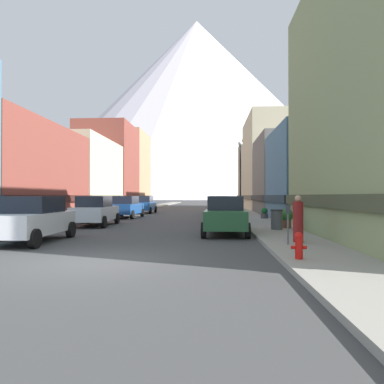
# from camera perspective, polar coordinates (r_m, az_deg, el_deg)

# --- Properties ---
(ground_plane) EXTENTS (400.00, 400.00, 0.00)m
(ground_plane) POSITION_cam_1_polar(r_m,az_deg,el_deg) (10.19, -15.34, -10.76)
(ground_plane) COLOR #3F3F3F
(sidewalk_left) EXTENTS (2.50, 100.00, 0.15)m
(sidewalk_left) POSITION_cam_1_polar(r_m,az_deg,el_deg) (45.53, -8.77, -2.76)
(sidewalk_left) COLOR gray
(sidewalk_left) RESTS_ON ground
(sidewalk_right) EXTENTS (2.50, 100.00, 0.15)m
(sidewalk_right) POSITION_cam_1_polar(r_m,az_deg,el_deg) (44.65, 7.15, -2.80)
(sidewalk_right) COLOR gray
(sidewalk_right) RESTS_ON ground
(storefront_left_1) EXTENTS (6.86, 12.97, 6.80)m
(storefront_left_1) POSITION_cam_1_polar(r_m,az_deg,el_deg) (27.95, -26.81, 2.49)
(storefront_left_1) COLOR brown
(storefront_left_1) RESTS_ON ground
(storefront_left_2) EXTENTS (10.00, 11.69, 7.67)m
(storefront_left_2) POSITION_cam_1_polar(r_m,az_deg,el_deg) (39.91, -19.72, 2.16)
(storefront_left_2) COLOR beige
(storefront_left_2) RESTS_ON ground
(storefront_left_3) EXTENTS (7.04, 9.14, 11.31)m
(storefront_left_3) POSITION_cam_1_polar(r_m,az_deg,el_deg) (49.77, -13.24, 3.66)
(storefront_left_3) COLOR brown
(storefront_left_3) RESTS_ON ground
(storefront_left_4) EXTENTS (9.77, 9.83, 11.95)m
(storefront_left_4) POSITION_cam_1_polar(r_m,az_deg,el_deg) (59.36, -11.88, 3.28)
(storefront_left_4) COLOR tan
(storefront_left_4) RESTS_ON ground
(storefront_right_1) EXTENTS (8.33, 8.42, 6.42)m
(storefront_right_1) POSITION_cam_1_polar(r_m,az_deg,el_deg) (26.63, 21.44, 2.22)
(storefront_right_1) COLOR slate
(storefront_right_1) RESTS_ON ground
(storefront_right_2) EXTENTS (7.10, 8.70, 7.36)m
(storefront_right_2) POSITION_cam_1_polar(r_m,az_deg,el_deg) (35.04, 15.93, 2.28)
(storefront_right_2) COLOR #66605B
(storefront_right_2) RESTS_ON ground
(storefront_right_3) EXTENTS (9.72, 12.45, 11.42)m
(storefront_right_3) POSITION_cam_1_polar(r_m,az_deg,el_deg) (46.06, 14.53, 4.07)
(storefront_right_3) COLOR beige
(storefront_right_3) RESTS_ON ground
(storefront_right_4) EXTENTS (6.36, 9.42, 9.89)m
(storefront_right_4) POSITION_cam_1_polar(r_m,az_deg,el_deg) (56.51, 10.68, 2.44)
(storefront_right_4) COLOR beige
(storefront_right_4) RESTS_ON ground
(car_left_0) EXTENTS (2.14, 4.44, 1.78)m
(car_left_0) POSITION_cam_1_polar(r_m,az_deg,el_deg) (15.31, -24.00, -3.92)
(car_left_0) COLOR silver
(car_left_0) RESTS_ON ground
(car_left_1) EXTENTS (2.22, 4.47, 1.78)m
(car_left_1) POSITION_cam_1_polar(r_m,az_deg,el_deg) (22.28, -15.08, -2.89)
(car_left_1) COLOR silver
(car_left_1) RESTS_ON ground
(car_left_2) EXTENTS (2.23, 4.48, 1.78)m
(car_left_2) POSITION_cam_1_polar(r_m,az_deg,el_deg) (29.78, -10.37, -2.32)
(car_left_2) COLOR #19478C
(car_left_2) RESTS_ON ground
(car_left_3) EXTENTS (2.07, 4.41, 1.78)m
(car_left_3) POSITION_cam_1_polar(r_m,az_deg,el_deg) (37.23, -7.61, -1.98)
(car_left_3) COLOR #19478C
(car_left_3) RESTS_ON ground
(car_right_0) EXTENTS (2.18, 4.45, 1.78)m
(car_right_0) POSITION_cam_1_polar(r_m,az_deg,el_deg) (16.91, 5.30, -3.65)
(car_right_0) COLOR #265933
(car_right_0) RESTS_ON ground
(car_right_1) EXTENTS (2.06, 4.40, 1.78)m
(car_right_1) POSITION_cam_1_polar(r_m,az_deg,el_deg) (23.41, 4.72, -2.80)
(car_right_1) COLOR slate
(car_right_1) RESTS_ON ground
(car_right_2) EXTENTS (2.10, 4.42, 1.78)m
(car_right_2) POSITION_cam_1_polar(r_m,az_deg,el_deg) (32.01, 4.31, -2.21)
(car_right_2) COLOR black
(car_right_2) RESTS_ON ground
(car_right_3) EXTENTS (2.19, 4.46, 1.78)m
(car_right_3) POSITION_cam_1_polar(r_m,az_deg,el_deg) (38.28, 4.13, -1.94)
(car_right_3) COLOR #591E72
(car_right_3) RESTS_ON ground
(fire_hydrant_near) EXTENTS (0.40, 0.22, 0.70)m
(fire_hydrant_near) POSITION_cam_1_polar(r_m,az_deg,el_deg) (9.88, 16.60, -8.00)
(fire_hydrant_near) COLOR red
(fire_hydrant_near) RESTS_ON sidewalk_right
(parking_meter_near) EXTENTS (0.14, 0.10, 1.33)m
(parking_meter_near) POSITION_cam_1_polar(r_m,az_deg,el_deg) (12.61, 14.97, -4.16)
(parking_meter_near) COLOR #595960
(parking_meter_near) RESTS_ON sidewalk_right
(trash_bin_right) EXTENTS (0.59, 0.59, 0.98)m
(trash_bin_right) POSITION_cam_1_polar(r_m,az_deg,el_deg) (18.13, 13.29, -4.24)
(trash_bin_right) COLOR #4C5156
(trash_bin_right) RESTS_ON sidewalk_right
(potted_plant_0) EXTENTS (0.52, 0.52, 0.83)m
(potted_plant_0) POSITION_cam_1_polar(r_m,az_deg,el_deg) (27.41, -18.64, -3.16)
(potted_plant_0) COLOR gray
(potted_plant_0) RESTS_ON sidewalk_left
(potted_plant_1) EXTENTS (0.54, 0.54, 0.78)m
(potted_plant_1) POSITION_cam_1_polar(r_m,az_deg,el_deg) (26.78, 11.41, -3.35)
(potted_plant_1) COLOR #4C4C51
(potted_plant_1) RESTS_ON sidewalk_right
(potted_plant_2) EXTENTS (0.65, 0.65, 0.98)m
(potted_plant_2) POSITION_cam_1_polar(r_m,az_deg,el_deg) (19.03, 14.80, -3.86)
(potted_plant_2) COLOR brown
(potted_plant_2) RESTS_ON sidewalk_right
(pedestrian_0) EXTENTS (0.36, 0.36, 1.67)m
(pedestrian_0) POSITION_cam_1_polar(r_m,az_deg,el_deg) (13.39, 16.48, -4.34)
(pedestrian_0) COLOR maroon
(pedestrian_0) RESTS_ON sidewalk_right
(streetlamp_right) EXTENTS (0.36, 0.36, 5.86)m
(streetlamp_right) POSITION_cam_1_polar(r_m,az_deg,el_deg) (27.92, 7.66, 3.90)
(streetlamp_right) COLOR black
(streetlamp_right) RESTS_ON sidewalk_right
(mountain_backdrop) EXTENTS (245.02, 245.02, 133.75)m
(mountain_backdrop) POSITION_cam_1_polar(r_m,az_deg,el_deg) (277.50, 0.71, 12.97)
(mountain_backdrop) COLOR silver
(mountain_backdrop) RESTS_ON ground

